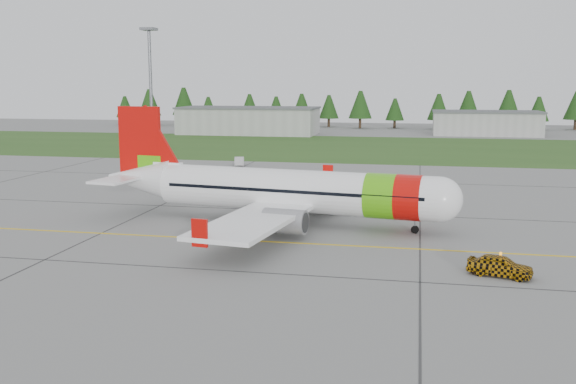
# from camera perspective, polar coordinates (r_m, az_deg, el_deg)

# --- Properties ---
(ground) EXTENTS (320.00, 320.00, 0.00)m
(ground) POSITION_cam_1_polar(r_m,az_deg,el_deg) (40.89, -2.60, -7.19)
(ground) COLOR gray
(ground) RESTS_ON ground
(aircraft) EXTENTS (32.21, 29.97, 9.79)m
(aircraft) POSITION_cam_1_polar(r_m,az_deg,el_deg) (54.45, -0.15, 0.11)
(aircraft) COLOR white
(aircraft) RESTS_ON ground
(follow_me_car) EXTENTS (1.76, 1.92, 3.95)m
(follow_me_car) POSITION_cam_1_polar(r_m,az_deg,el_deg) (41.78, 18.42, -4.51)
(follow_me_car) COLOR orange
(follow_me_car) RESTS_ON ground
(service_van) EXTENTS (1.64, 1.59, 3.90)m
(service_van) POSITION_cam_1_polar(r_m,az_deg,el_deg) (93.41, -4.36, 3.51)
(service_van) COLOR silver
(service_van) RESTS_ON ground
(grass_strip) EXTENTS (320.00, 50.00, 0.03)m
(grass_strip) POSITION_cam_1_polar(r_m,az_deg,el_deg) (120.91, 6.90, 3.93)
(grass_strip) COLOR #30561E
(grass_strip) RESTS_ON ground
(taxi_guideline) EXTENTS (120.00, 0.25, 0.02)m
(taxi_guideline) POSITION_cam_1_polar(r_m,az_deg,el_deg) (48.40, -0.29, -4.50)
(taxi_guideline) COLOR gold
(taxi_guideline) RESTS_ON ground
(hangar_west) EXTENTS (32.00, 14.00, 6.00)m
(hangar_west) POSITION_cam_1_polar(r_m,az_deg,el_deg) (153.41, -3.51, 6.29)
(hangar_west) COLOR #A8A8A3
(hangar_west) RESTS_ON ground
(hangar_east) EXTENTS (24.00, 12.00, 5.20)m
(hangar_east) POSITION_cam_1_polar(r_m,az_deg,el_deg) (156.98, 17.19, 5.81)
(hangar_east) COLOR #A8A8A3
(hangar_east) RESTS_ON ground
(floodlight_mast) EXTENTS (0.50, 0.50, 20.00)m
(floodlight_mast) POSITION_cam_1_polar(r_m,az_deg,el_deg) (104.60, -12.07, 8.40)
(floodlight_mast) COLOR slate
(floodlight_mast) RESTS_ON ground
(treeline) EXTENTS (160.00, 8.00, 10.00)m
(treeline) POSITION_cam_1_polar(r_m,az_deg,el_deg) (176.35, 8.43, 7.28)
(treeline) COLOR #1C3F14
(treeline) RESTS_ON ground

